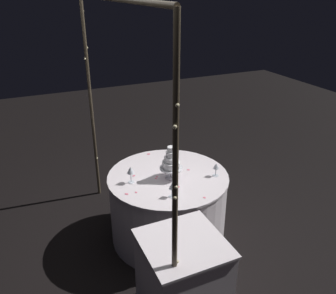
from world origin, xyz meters
name	(u,v)px	position (x,y,z in m)	size (l,w,h in m)	color
ground_plane	(168,235)	(0.00, 0.00, 0.00)	(12.00, 12.00, 0.00)	black
decorative_arch	(118,101)	(0.00, 0.46, 1.53)	(2.28, 0.06, 2.33)	#473D2D
main_table	(168,206)	(0.00, 0.00, 0.36)	(1.18, 1.18, 0.72)	white
side_table	(183,280)	(-0.93, 0.30, 0.36)	(0.59, 0.59, 0.72)	white
tiered_cake	(171,162)	(-0.05, -0.01, 0.89)	(0.22, 0.22, 0.33)	silver
wine_glass_0	(131,171)	(0.02, 0.37, 0.85)	(0.07, 0.07, 0.16)	silver
wine_glass_1	(216,167)	(-0.19, -0.42, 0.82)	(0.06, 0.06, 0.13)	silver
wine_glass_2	(172,187)	(-0.35, 0.12, 0.82)	(0.06, 0.06, 0.14)	silver
rose_petal_0	(172,157)	(0.33, -0.20, 0.72)	(0.03, 0.02, 0.00)	#EA6B84
rose_petal_1	(156,178)	(-0.01, 0.13, 0.72)	(0.02, 0.02, 0.00)	#EA6B84
rose_petal_2	(204,198)	(-0.49, -0.13, 0.72)	(0.03, 0.02, 0.00)	#EA6B84
rose_petal_3	(136,192)	(-0.16, 0.39, 0.72)	(0.03, 0.02, 0.00)	#EA6B84
rose_petal_4	(157,177)	(0.02, 0.11, 0.72)	(0.03, 0.02, 0.00)	#EA6B84
rose_petal_5	(178,187)	(-0.23, 0.00, 0.72)	(0.03, 0.02, 0.00)	#EA6B84
rose_petal_6	(127,194)	(-0.15, 0.47, 0.72)	(0.04, 0.03, 0.00)	#EA6B84
rose_petal_7	(149,154)	(0.52, 0.00, 0.72)	(0.04, 0.03, 0.00)	#EA6B84
rose_petal_8	(171,155)	(0.39, -0.22, 0.72)	(0.03, 0.02, 0.00)	#EA6B84
rose_petal_9	(188,170)	(0.02, -0.23, 0.72)	(0.03, 0.02, 0.00)	#EA6B84
rose_petal_10	(134,176)	(0.13, 0.31, 0.72)	(0.03, 0.02, 0.00)	#EA6B84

